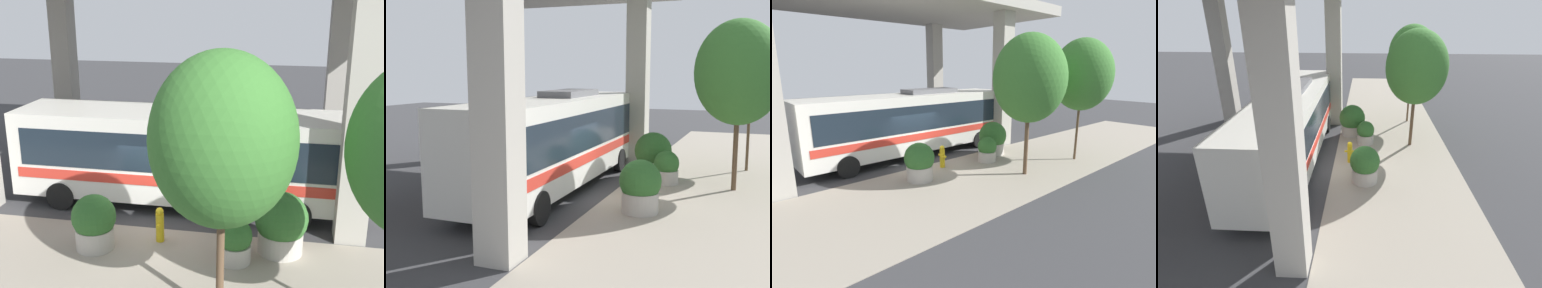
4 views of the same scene
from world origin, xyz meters
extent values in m
plane|color=#38383A|center=(0.00, 0.00, 0.00)|extent=(80.00, 80.00, 0.00)
cube|color=gray|center=(-3.00, 0.00, 0.01)|extent=(6.00, 40.00, 0.02)
cube|color=#ADA89E|center=(0.50, -6.15, 3.95)|extent=(0.90, 0.90, 7.90)
cube|color=#ADA89E|center=(7.50, -6.15, 3.95)|extent=(0.90, 0.90, 7.90)
cube|color=#ADA89E|center=(7.50, 6.15, 3.95)|extent=(0.90, 0.90, 7.90)
cube|color=silver|center=(2.10, -0.69, 1.91)|extent=(2.66, 11.86, 2.92)
cube|color=#19232D|center=(2.10, -0.69, 2.26)|extent=(2.70, 10.91, 1.29)
cube|color=red|center=(2.10, -0.69, 1.33)|extent=(2.70, 11.27, 0.35)
cube|color=slate|center=(2.10, -1.88, 3.49)|extent=(1.33, 2.96, 0.24)
cylinder|color=black|center=(0.85, 3.46, 0.50)|extent=(0.28, 1.00, 1.00)
cylinder|color=black|center=(3.34, 3.46, 0.50)|extent=(0.28, 1.00, 1.00)
cylinder|color=black|center=(0.85, -4.54, 0.50)|extent=(0.28, 1.00, 1.00)
cylinder|color=black|center=(3.34, -4.54, 0.50)|extent=(0.28, 1.00, 1.00)
cylinder|color=gold|center=(-0.78, -0.52, 0.46)|extent=(0.25, 0.25, 0.92)
sphere|color=gold|center=(-0.78, -0.52, 0.99)|extent=(0.24, 0.24, 0.24)
cylinder|color=gold|center=(-0.96, -0.52, 0.60)|extent=(0.15, 0.11, 0.11)
cylinder|color=gold|center=(-0.59, -0.52, 0.60)|extent=(0.15, 0.11, 0.11)
cylinder|color=#ADA89E|center=(-1.53, -2.85, 0.28)|extent=(0.92, 0.92, 0.55)
sphere|color=#2D6028|center=(-1.53, -2.85, 0.82)|extent=(0.98, 0.98, 0.98)
sphere|color=orange|center=(-1.41, -2.94, 0.68)|extent=(0.32, 0.32, 0.32)
cylinder|color=#ADA89E|center=(-1.52, 1.26, 0.33)|extent=(1.13, 1.13, 0.66)
sphere|color=#2D6028|center=(-1.52, 1.26, 1.02)|extent=(1.30, 1.30, 1.30)
sphere|color=#993F8C|center=(-1.38, 1.15, 0.82)|extent=(0.39, 0.39, 0.39)
cylinder|color=#ADA89E|center=(-0.72, -4.09, 0.33)|extent=(1.30, 1.30, 0.66)
sphere|color=#2D6028|center=(-0.72, -4.09, 1.08)|extent=(1.53, 1.53, 1.53)
sphere|color=orange|center=(-0.56, -4.22, 0.84)|extent=(0.45, 0.45, 0.45)
cylinder|color=brown|center=(-4.03, -2.78, 1.68)|extent=(0.18, 0.18, 3.35)
ellipsoid|color=#38722D|center=(-4.03, -2.78, 4.29)|extent=(3.13, 3.13, 3.75)
camera|label=1|loc=(-13.48, -3.97, 7.11)|focal=45.00mm
camera|label=2|loc=(-4.97, 15.31, 4.32)|focal=45.00mm
camera|label=3|loc=(-11.96, 7.85, 4.71)|focal=28.00mm
camera|label=4|loc=(-1.51, 12.69, 7.02)|focal=28.00mm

